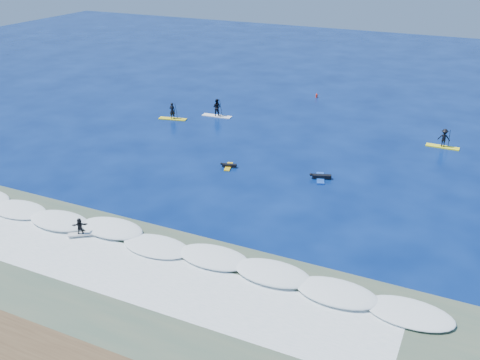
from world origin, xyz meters
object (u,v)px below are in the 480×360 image
at_px(wave_surfer, 80,227).
at_px(sup_paddler_left, 172,113).
at_px(sup_paddler_right, 444,139).
at_px(prone_paddler_near, 229,166).
at_px(prone_paddler_far, 321,177).
at_px(marker_buoy, 317,96).
at_px(sup_paddler_center, 217,109).

bearing_deg(wave_surfer, sup_paddler_left, 71.95).
distance_m(sup_paddler_right, wave_surfer, 34.33).
bearing_deg(prone_paddler_near, sup_paddler_left, 35.65).
xyz_separation_m(prone_paddler_far, wave_surfer, (-11.80, -15.90, 0.56)).
bearing_deg(marker_buoy, sup_paddler_center, -123.00).
bearing_deg(sup_paddler_right, prone_paddler_far, -124.63).
bearing_deg(sup_paddler_right, wave_surfer, -125.43).
xyz_separation_m(sup_paddler_left, sup_paddler_right, (27.81, 3.82, 0.16)).
distance_m(sup_paddler_center, marker_buoy, 14.23).
xyz_separation_m(sup_paddler_center, sup_paddler_right, (23.87, 0.87, -0.04)).
height_order(sup_paddler_center, sup_paddler_right, sup_paddler_center).
height_order(prone_paddler_far, marker_buoy, marker_buoy).
bearing_deg(sup_paddler_center, sup_paddler_right, -2.44).
bearing_deg(marker_buoy, prone_paddler_near, -90.61).
distance_m(sup_paddler_right, prone_paddler_far, 14.56).
bearing_deg(sup_paddler_center, prone_paddler_near, -62.88).
relative_size(sup_paddler_right, wave_surfer, 1.85).
relative_size(sup_paddler_right, prone_paddler_far, 1.29).
relative_size(sup_paddler_center, wave_surfer, 2.06).
xyz_separation_m(prone_paddler_near, prone_paddler_far, (8.00, 1.13, 0.03)).
distance_m(sup_paddler_left, prone_paddler_near, 14.68).
height_order(prone_paddler_near, marker_buoy, marker_buoy).
bearing_deg(wave_surfer, sup_paddler_center, 62.08).
bearing_deg(sup_paddler_left, prone_paddler_near, -50.35).
distance_m(sup_paddler_right, prone_paddler_near, 20.93).
height_order(sup_paddler_center, prone_paddler_near, sup_paddler_center).
relative_size(sup_paddler_left, sup_paddler_right, 1.04).
height_order(sup_paddler_left, prone_paddler_far, sup_paddler_left).
bearing_deg(wave_surfer, prone_paddler_near, 39.86).
relative_size(sup_paddler_center, marker_buoy, 5.52).
height_order(wave_surfer, marker_buoy, wave_surfer).
height_order(sup_paddler_right, marker_buoy, sup_paddler_right).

